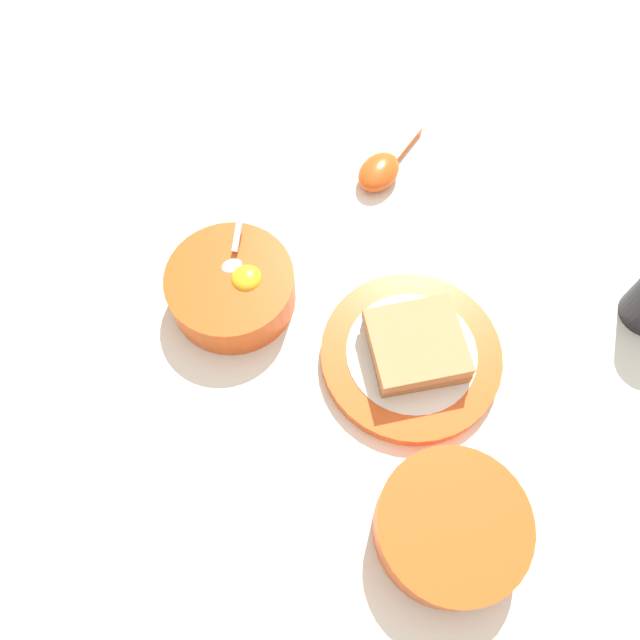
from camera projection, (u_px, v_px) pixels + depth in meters
ground_plane at (442, 292)px, 0.76m from camera, size 3.00×3.00×0.00m
egg_bowl at (232, 287)px, 0.73m from camera, size 0.15×0.15×0.08m
toast_plate at (411, 355)px, 0.71m from camera, size 0.21×0.21×0.02m
toast_sandwich at (416, 345)px, 0.69m from camera, size 0.12×0.12×0.04m
soup_spoon at (382, 168)px, 0.82m from camera, size 0.13×0.10×0.03m
congee_bowl at (451, 526)px, 0.61m from camera, size 0.15×0.15×0.06m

